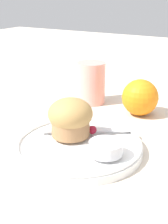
# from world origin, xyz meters

# --- Properties ---
(ground_plane) EXTENTS (3.00, 3.00, 0.00)m
(ground_plane) POSITION_xyz_m (0.00, 0.00, 0.00)
(ground_plane) COLOR beige
(plate) EXTENTS (0.23, 0.23, 0.02)m
(plate) POSITION_xyz_m (-0.02, -0.02, 0.01)
(plate) COLOR white
(plate) RESTS_ON ground_plane
(muffin) EXTENTS (0.08, 0.08, 0.07)m
(muffin) POSITION_xyz_m (-0.05, -0.00, 0.06)
(muffin) COLOR #9E7047
(muffin) RESTS_ON plate
(cream_ramekin) EXTENTS (0.06, 0.06, 0.02)m
(cream_ramekin) POSITION_xyz_m (0.04, -0.03, 0.03)
(cream_ramekin) COLOR silver
(cream_ramekin) RESTS_ON plate
(berry_pair) EXTENTS (0.03, 0.02, 0.02)m
(berry_pair) POSITION_xyz_m (-0.02, 0.02, 0.03)
(berry_pair) COLOR maroon
(berry_pair) RESTS_ON plate
(butter_knife) EXTENTS (0.16, 0.11, 0.00)m
(butter_knife) POSITION_xyz_m (-0.03, 0.03, 0.02)
(butter_knife) COLOR silver
(butter_knife) RESTS_ON plate
(orange_fruit) EXTENTS (0.09, 0.09, 0.09)m
(orange_fruit) POSITION_xyz_m (0.01, 0.21, 0.04)
(orange_fruit) COLOR orange
(orange_fruit) RESTS_ON ground_plane
(juice_glass) EXTENTS (0.07, 0.07, 0.11)m
(juice_glass) POSITION_xyz_m (-0.13, 0.23, 0.05)
(juice_glass) COLOR #E5998C
(juice_glass) RESTS_ON ground_plane
(folded_napkin) EXTENTS (0.11, 0.06, 0.01)m
(folded_napkin) POSITION_xyz_m (-0.20, -0.01, 0.00)
(folded_napkin) COLOR beige
(folded_napkin) RESTS_ON ground_plane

